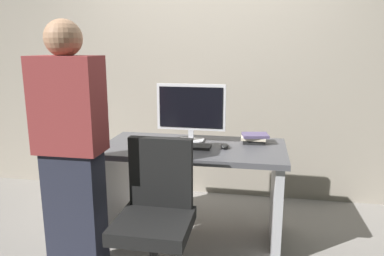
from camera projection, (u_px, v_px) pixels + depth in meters
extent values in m
plane|color=gray|center=(193.00, 235.00, 2.94)|extent=(9.00, 9.00, 0.00)
cube|color=#9E9384|center=(211.00, 45.00, 3.53)|extent=(6.40, 0.10, 3.00)
cube|color=#4C4C51|center=(193.00, 148.00, 2.79)|extent=(1.39, 0.71, 0.04)
cube|color=#B2B2B7|center=(116.00, 189.00, 2.98)|extent=(0.06, 0.63, 0.70)
cube|color=#B2B2B7|center=(276.00, 200.00, 2.76)|extent=(0.06, 0.63, 0.70)
cube|color=black|center=(153.00, 225.00, 2.15)|extent=(0.44, 0.44, 0.08)
cube|color=black|center=(161.00, 172.00, 2.27)|extent=(0.40, 0.06, 0.44)
cube|color=#262838|center=(76.00, 215.00, 2.35)|extent=(0.34, 0.20, 0.85)
cube|color=maroon|center=(68.00, 105.00, 2.19)|extent=(0.40, 0.24, 0.58)
sphere|color=#A57A5B|center=(63.00, 38.00, 2.11)|extent=(0.22, 0.22, 0.22)
cube|color=silver|center=(191.00, 140.00, 2.91)|extent=(0.20, 0.14, 0.02)
cube|color=silver|center=(191.00, 135.00, 2.90)|extent=(0.04, 0.03, 0.08)
cube|color=silver|center=(191.00, 107.00, 2.85)|extent=(0.54, 0.03, 0.36)
cube|color=black|center=(191.00, 107.00, 2.84)|extent=(0.50, 0.01, 0.32)
cube|color=#262626|center=(182.00, 146.00, 2.74)|extent=(0.43, 0.13, 0.02)
ellipsoid|color=black|center=(225.00, 146.00, 2.71)|extent=(0.06, 0.10, 0.03)
cylinder|color=silver|center=(138.00, 143.00, 2.67)|extent=(0.08, 0.08, 0.10)
cube|color=black|center=(253.00, 141.00, 2.86)|extent=(0.17, 0.14, 0.03)
cube|color=beige|center=(253.00, 138.00, 2.85)|extent=(0.19, 0.13, 0.02)
cube|color=#594C72|center=(255.00, 135.00, 2.84)|extent=(0.22, 0.18, 0.02)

